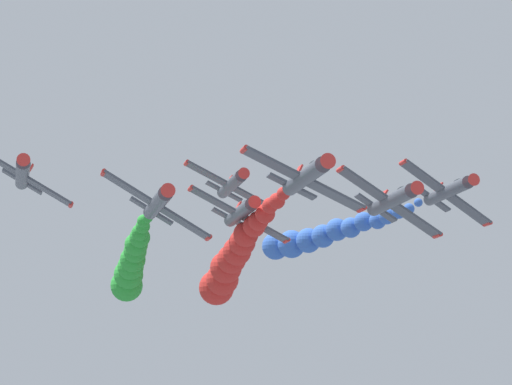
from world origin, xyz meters
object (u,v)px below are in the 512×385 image
at_px(airplane_trailing, 23,173).
at_px(airplane_right_inner, 158,203).
at_px(airplane_left_inner, 393,200).
at_px(airplane_left_outer, 241,212).
at_px(airplane_right_outer, 449,191).
at_px(airplane_high_slot, 232,184).
at_px(airplane_lead, 306,176).

bearing_deg(airplane_trailing, airplane_right_inner, 136.95).
height_order(airplane_left_inner, airplane_left_outer, airplane_left_inner).
bearing_deg(airplane_trailing, airplane_left_outer, 179.29).
height_order(airplane_left_inner, airplane_trailing, airplane_trailing).
bearing_deg(airplane_right_outer, airplane_trailing, -1.40).
height_order(airplane_left_outer, airplane_right_outer, airplane_right_outer).
bearing_deg(airplane_left_outer, airplane_left_inner, 135.96).
height_order(airplane_right_outer, airplane_high_slot, airplane_high_slot).
distance_m(airplane_right_inner, airplane_high_slot, 21.16).
distance_m(airplane_left_inner, airplane_trailing, 29.73).
bearing_deg(airplane_right_inner, airplane_right_outer, -162.46).
xyz_separation_m(airplane_lead, airplane_left_outer, (0.99, -17.64, 0.17)).
distance_m(airplane_left_outer, airplane_trailing, 18.14).
height_order(airplane_right_inner, airplane_high_slot, airplane_high_slot).
xyz_separation_m(airplane_left_inner, airplane_trailing, (27.90, -9.86, 2.84)).
bearing_deg(airplane_left_inner, airplane_trailing, -19.46).
height_order(airplane_lead, airplane_high_slot, airplane_high_slot).
relative_size(airplane_left_inner, airplane_right_inner, 1.00).
relative_size(airplane_left_outer, airplane_right_outer, 1.00).
relative_size(airplane_left_inner, airplane_right_outer, 1.00).
distance_m(airplane_left_inner, airplane_high_slot, 21.47).
distance_m(airplane_right_inner, airplane_trailing, 13.95).
bearing_deg(airplane_trailing, airplane_right_outer, 178.60).
relative_size(airplane_lead, airplane_right_inner, 1.00).
relative_size(airplane_right_inner, airplane_right_outer, 1.00).
xyz_separation_m(airplane_left_inner, airplane_left_outer, (9.96, -9.64, 0.18)).
distance_m(airplane_right_outer, airplane_high_slot, 19.97).
height_order(airplane_lead, airplane_trailing, airplane_trailing).
bearing_deg(airplane_trailing, airplane_left_inner, 160.54).
bearing_deg(airplane_left_outer, airplane_lead, 93.22).
relative_size(airplane_lead, airplane_left_outer, 1.00).
bearing_deg(airplane_left_inner, airplane_left_outer, -44.04).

